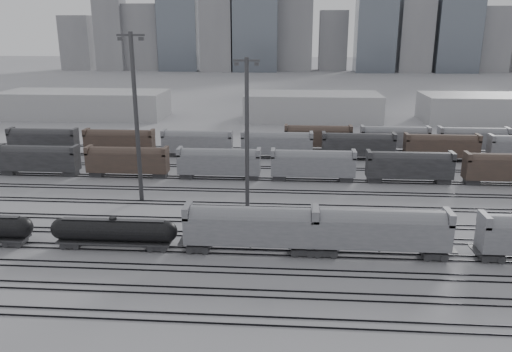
# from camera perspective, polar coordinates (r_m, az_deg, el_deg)

# --- Properties ---
(ground) EXTENTS (900.00, 900.00, 0.00)m
(ground) POSITION_cam_1_polar(r_m,az_deg,el_deg) (61.01, -0.06, -9.13)
(ground) COLOR #AEAEB2
(ground) RESTS_ON ground
(tracks) EXTENTS (220.00, 71.50, 0.16)m
(tracks) POSITION_cam_1_polar(r_m,az_deg,el_deg) (77.11, 0.89, -3.47)
(tracks) COLOR black
(tracks) RESTS_ON ground
(tank_car_b) EXTENTS (15.97, 2.66, 3.95)m
(tank_car_b) POSITION_cam_1_polar(r_m,az_deg,el_deg) (64.61, -15.93, -6.08)
(tank_car_b) COLOR black
(tank_car_b) RESTS_ON ground
(hopper_car_a) EXTENTS (16.06, 3.19, 5.74)m
(hopper_car_a) POSITION_cam_1_polar(r_m,az_deg,el_deg) (60.54, -0.66, -5.67)
(hopper_car_a) COLOR black
(hopper_car_a) RESTS_ON ground
(hopper_car_b) EXTENTS (16.22, 3.22, 5.80)m
(hopper_car_b) POSITION_cam_1_polar(r_m,az_deg,el_deg) (61.30, 14.07, -5.86)
(hopper_car_b) COLOR black
(hopper_car_b) RESTS_ON ground
(light_mast_b) EXTENTS (4.16, 0.67, 26.02)m
(light_mast_b) POSITION_cam_1_polar(r_m,az_deg,el_deg) (78.75, -13.55, 6.83)
(light_mast_b) COLOR #3B3B3D
(light_mast_b) RESTS_ON ground
(light_mast_c) EXTENTS (3.64, 0.58, 22.74)m
(light_mast_c) POSITION_cam_1_polar(r_m,az_deg,el_deg) (70.18, -1.04, 4.71)
(light_mast_c) COLOR #3B3B3D
(light_mast_c) RESTS_ON ground
(bg_string_near) EXTENTS (151.00, 3.00, 5.60)m
(bg_string_near) POSITION_cam_1_polar(r_m,az_deg,el_deg) (90.11, 6.52, 1.19)
(bg_string_near) COLOR gray
(bg_string_near) RESTS_ON ground
(bg_string_mid) EXTENTS (151.00, 3.00, 5.60)m
(bg_string_mid) POSITION_cam_1_polar(r_m,az_deg,el_deg) (106.47, 11.59, 3.33)
(bg_string_mid) COLOR black
(bg_string_mid) RESTS_ON ground
(bg_string_far) EXTENTS (66.00, 3.00, 5.60)m
(bg_string_far) POSITION_cam_1_polar(r_m,az_deg,el_deg) (117.64, 19.61, 3.94)
(bg_string_far) COLOR #4C3930
(bg_string_far) RESTS_ON ground
(warehouse_left) EXTENTS (50.00, 18.00, 8.00)m
(warehouse_left) POSITION_cam_1_polar(r_m,az_deg,el_deg) (164.52, -18.98, 7.76)
(warehouse_left) COLOR #ADADB0
(warehouse_left) RESTS_ON ground
(warehouse_mid) EXTENTS (40.00, 18.00, 8.00)m
(warehouse_mid) POSITION_cam_1_polar(r_m,az_deg,el_deg) (151.66, 6.42, 7.87)
(warehouse_mid) COLOR #ADADB0
(warehouse_mid) RESTS_ON ground
(warehouse_right) EXTENTS (35.00, 18.00, 8.00)m
(warehouse_right) POSITION_cam_1_polar(r_m,az_deg,el_deg) (161.54, 24.57, 7.02)
(warehouse_right) COLOR #ADADB0
(warehouse_right) RESTS_ON ground
(skyline) EXTENTS (316.00, 22.40, 95.00)m
(skyline) POSITION_cam_1_polar(r_m,az_deg,el_deg) (335.07, 5.58, 17.80)
(skyline) COLOR gray
(skyline) RESTS_ON ground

